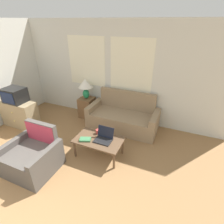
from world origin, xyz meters
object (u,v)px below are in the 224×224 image
armchair (34,156)px  coffee_table (99,141)px  television (15,95)px  cup_navy (98,131)px  couch (123,118)px  book_red (85,139)px  table_lamp (85,85)px  laptop (104,137)px

armchair → coffee_table: armchair is taller
television → cup_navy: (2.34, -0.04, -0.44)m
television → couch: bearing=21.9°
couch → book_red: size_ratio=6.98×
television → table_lamp: 1.79m
coffee_table → table_lamp: bearing=128.5°
coffee_table → cup_navy: (-0.11, 0.19, 0.09)m
couch → table_lamp: size_ratio=3.16×
book_red → couch: bearing=76.8°
couch → television: television is taller
television → laptop: 2.61m
table_lamp → couch: bearing=-5.6°
armchair → cup_navy: size_ratio=9.36×
couch → cup_navy: size_ratio=19.09×
couch → table_lamp: (-1.17, 0.11, 0.69)m
couch → television: (-2.54, -1.02, 0.61)m
coffee_table → book_red: (-0.24, -0.13, 0.06)m
laptop → book_red: laptop is taller
couch → coffee_table: bearing=-93.9°
laptop → television: bearing=175.7°
table_lamp → laptop: size_ratio=1.63×
armchair → cup_navy: (0.85, 1.00, 0.17)m
television → table_lamp: bearing=39.7°
laptop → cup_navy: laptop is taller
table_lamp → cup_navy: size_ratio=6.04×
television → coffee_table: bearing=-5.2°
coffee_table → laptop: size_ratio=2.83×
armchair → television: bearing=145.3°
couch → armchair: bearing=-116.9°
laptop → coffee_table: bearing=-163.2°
cup_navy → couch: bearing=79.4°
table_lamp → coffee_table: table_lamp is taller
couch → cup_navy: (-0.20, -1.06, 0.17)m
table_lamp → book_red: (0.85, -1.49, -0.55)m
armchair → table_lamp: (-0.12, 2.17, 0.70)m
armchair → laptop: bearing=38.3°
armchair → book_red: (0.72, 0.68, 0.14)m
coffee_table → cup_navy: size_ratio=10.45×
television → cup_navy: size_ratio=5.51×
couch → table_lamp: table_lamp is taller
armchair → television: 1.92m
couch → armchair: size_ratio=2.04×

